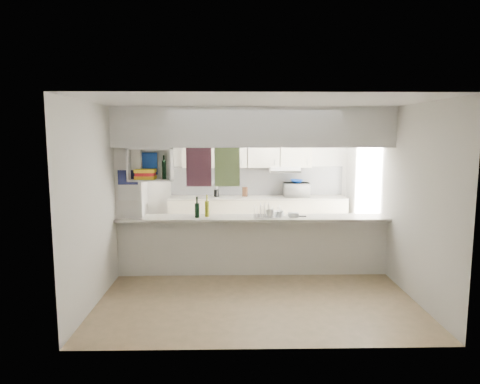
{
  "coord_description": "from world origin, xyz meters",
  "views": [
    {
      "loc": [
        -0.33,
        -6.54,
        2.21
      ],
      "look_at": [
        -0.19,
        0.5,
        1.24
      ],
      "focal_mm": 32.0,
      "sensor_mm": 36.0,
      "label": 1
    }
  ],
  "objects_px": {
    "bowl": "(297,181)",
    "dish_rack": "(267,211)",
    "wine_bottles": "(202,209)",
    "microwave": "(297,190)"
  },
  "relations": [
    {
      "from": "bowl",
      "to": "wine_bottles",
      "type": "distance_m",
      "value": 2.81
    },
    {
      "from": "bowl",
      "to": "dish_rack",
      "type": "xyz_separation_m",
      "value": [
        -0.79,
        -2.14,
        -0.23
      ]
    },
    {
      "from": "dish_rack",
      "to": "bowl",
      "type": "bearing_deg",
      "value": 72.8
    },
    {
      "from": "dish_rack",
      "to": "wine_bottles",
      "type": "relative_size",
      "value": 1.28
    },
    {
      "from": "dish_rack",
      "to": "wine_bottles",
      "type": "bearing_deg",
      "value": -176.26
    },
    {
      "from": "bowl",
      "to": "dish_rack",
      "type": "bearing_deg",
      "value": -110.22
    },
    {
      "from": "bowl",
      "to": "wine_bottles",
      "type": "relative_size",
      "value": 0.77
    },
    {
      "from": "microwave",
      "to": "dish_rack",
      "type": "relative_size",
      "value": 1.17
    },
    {
      "from": "bowl",
      "to": "dish_rack",
      "type": "distance_m",
      "value": 2.29
    },
    {
      "from": "wine_bottles",
      "to": "dish_rack",
      "type": "bearing_deg",
      "value": 0.72
    }
  ]
}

